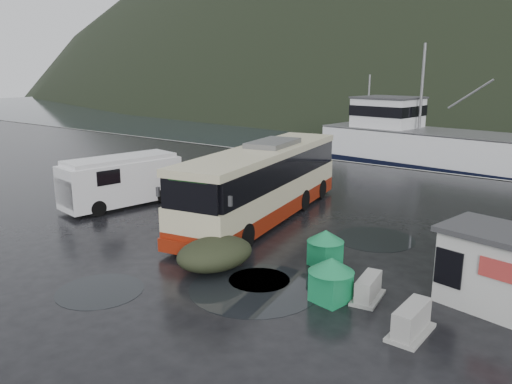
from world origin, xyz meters
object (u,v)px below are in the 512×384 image
Objects in this scene: jersey_barrier_a at (410,334)px; jersey_barrier_b at (368,299)px; coach_bus at (263,218)px; waste_bin_right at (330,301)px; dome_tent at (215,269)px; fishing_trawler at (452,156)px; ticket_kiosk at (491,306)px; white_van at (123,206)px; waste_bin_left at (325,265)px.

jersey_barrier_b is (-1.89, 1.31, 0.00)m from jersey_barrier_a.
waste_bin_right is at bearing -51.42° from coach_bus.
jersey_barrier_b is (8.03, -5.25, 0.00)m from coach_bus.
fishing_trawler is (-0.64, 30.75, 0.00)m from dome_tent.
coach_bus reaches higher than jersey_barrier_a.
ticket_kiosk reaches higher than dome_tent.
jersey_barrier_a is (17.28, -3.78, 0.00)m from white_van.
fishing_trawler is (1.85, 24.42, 0.00)m from coach_bus.
waste_bin_left is at bearing -44.03° from coach_bus.
waste_bin_right is at bearing 170.87° from jersey_barrier_a.
coach_bus is 11.76m from ticket_kiosk.
white_van is 14.90m from waste_bin_right.
fishing_trawler is at bearing 80.12° from white_van.
coach_bus is at bearing 29.45° from white_van.
white_van reaches higher than jersey_barrier_a.
dome_tent is (9.86, -3.56, 0.00)m from white_van.
waste_bin_left is at bearing 41.93° from dome_tent.
white_van is 2.16× the size of dome_tent.
waste_bin_left reaches higher than jersey_barrier_a.
dome_tent is (-3.04, -2.73, 0.00)m from waste_bin_left.
waste_bin_right is at bearing -73.99° from fishing_trawler.
jersey_barrier_b is at bearing 145.29° from jersey_barrier_a.
white_van reaches higher than dome_tent.
ticket_kiosk is at bearing 30.27° from jersey_barrier_b.
coach_bus is 6.60m from waste_bin_left.
waste_bin_right is (7.15, -6.11, 0.00)m from coach_bus.
ticket_kiosk reaches higher than jersey_barrier_a.
jersey_barrier_b is at bearing 44.59° from waste_bin_right.
waste_bin_right reaches higher than dome_tent.
fishing_trawler is (-9.42, 27.76, 0.00)m from ticket_kiosk.
jersey_barrier_a is at bearing -34.71° from jersey_barrier_b.
white_van is at bearing -170.33° from coach_bus.
jersey_barrier_a is at bearing -44.38° from coach_bus.
dome_tent is at bearing -79.45° from coach_bus.
waste_bin_left is 0.46× the size of dome_tent.
waste_bin_left is (5.52, -3.60, 0.00)m from coach_bus.
waste_bin_right is at bearing -135.41° from jersey_barrier_b.
fishing_trawler is at bearing 91.19° from dome_tent.
waste_bin_left is 0.95× the size of waste_bin_right.
jersey_barrier_b is at bearing -0.27° from white_van.
coach_bus is 7.70× the size of jersey_barrier_a.
coach_bus is 6.80m from dome_tent.
coach_bus reaches higher than waste_bin_right.
waste_bin_right is at bearing -4.08° from white_van.
waste_bin_left is 5.76m from ticket_kiosk.
coach_bus is at bearing 146.88° from waste_bin_left.
coach_bus reaches higher than dome_tent.
coach_bus is 11.88m from jersey_barrier_a.
waste_bin_left is 28.26m from fishing_trawler.
fishing_trawler is (-5.30, 30.52, 0.00)m from waste_bin_right.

